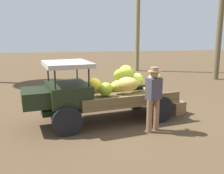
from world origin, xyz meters
The scene contains 4 objects.
ground_plane centered at (0.00, 0.00, 0.00)m, with size 60.00×60.00×0.00m, color brown.
truck centered at (0.69, 0.12, 0.89)m, with size 4.63×2.39×1.83m.
farmer centered at (-0.59, 1.30, 1.00)m, with size 0.56×0.53×1.75m.
wooden_crate centered at (-1.88, -0.04, 0.21)m, with size 0.52×0.48×0.41m, color brown.
Camera 1 is at (1.74, 7.46, 2.60)m, focal length 40.57 mm.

